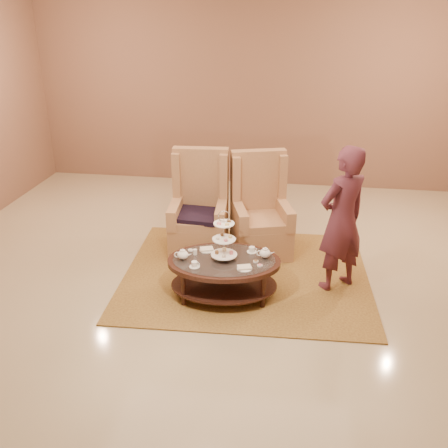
% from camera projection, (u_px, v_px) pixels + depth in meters
% --- Properties ---
extents(ground, '(8.00, 8.00, 0.00)m').
position_uv_depth(ground, '(221.00, 292.00, 5.93)').
color(ground, '#B9AC89').
rests_on(ground, ground).
extents(ceiling, '(8.00, 8.00, 0.02)m').
position_uv_depth(ceiling, '(221.00, 292.00, 5.93)').
color(ceiling, beige).
rests_on(ceiling, ground).
extents(wall_back, '(8.00, 0.04, 3.50)m').
position_uv_depth(wall_back, '(256.00, 89.00, 8.82)').
color(wall_back, '#845D48').
rests_on(wall_back, ground).
extents(rug, '(3.14, 2.65, 0.02)m').
position_uv_depth(rug, '(246.00, 274.00, 6.30)').
color(rug, olive).
rests_on(rug, ground).
extents(tea_table, '(1.38, 1.03, 1.08)m').
position_uv_depth(tea_table, '(224.00, 266.00, 5.70)').
color(tea_table, black).
rests_on(tea_table, ground).
extents(armchair_left, '(0.80, 0.82, 1.38)m').
position_uv_depth(armchair_left, '(200.00, 217.00, 6.79)').
color(armchair_left, '#B07D52').
rests_on(armchair_left, ground).
extents(armchair_right, '(0.92, 0.94, 1.37)m').
position_uv_depth(armchair_right, '(260.00, 219.00, 6.76)').
color(armchair_right, '#B07D52').
rests_on(armchair_right, ground).
extents(person, '(0.76, 0.72, 1.75)m').
position_uv_depth(person, '(342.00, 220.00, 5.70)').
color(person, '#4F222E').
rests_on(person, ground).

